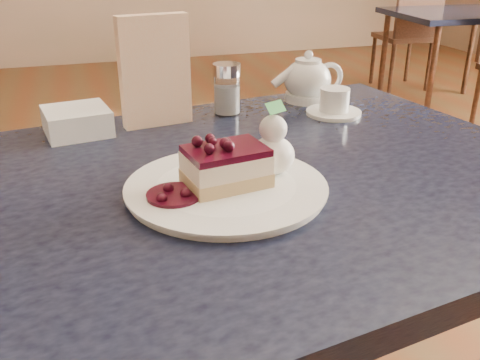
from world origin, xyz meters
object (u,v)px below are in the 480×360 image
object	(u,v)px
main_table	(214,223)
dessert_plate	(226,188)
bg_table_far_right	(447,99)
tea_set	(312,85)
cheesecake_slice	(226,167)

from	to	relation	value
main_table	dessert_plate	xyz separation A→B (m)	(0.01, -0.05, 0.08)
dessert_plate	bg_table_far_right	world-z (taller)	dessert_plate
dessert_plate	tea_set	size ratio (longest dim) A/B	1.29
dessert_plate	tea_set	xyz separation A→B (m)	(0.32, 0.40, 0.04)
cheesecake_slice	tea_set	distance (m)	0.51
main_table	bg_table_far_right	size ratio (longest dim) A/B	0.81
main_table	dessert_plate	distance (m)	0.10
main_table	tea_set	bearing A→B (deg)	38.03
tea_set	dessert_plate	bearing A→B (deg)	-128.82
dessert_plate	cheesecake_slice	size ratio (longest dim) A/B	2.27
cheesecake_slice	bg_table_far_right	xyz separation A→B (m)	(2.31, 2.38, -0.73)
cheesecake_slice	bg_table_far_right	world-z (taller)	cheesecake_slice
bg_table_far_right	tea_set	bearing A→B (deg)	-130.99
tea_set	bg_table_far_right	bearing A→B (deg)	44.88
cheesecake_slice	bg_table_far_right	size ratio (longest dim) A/B	0.08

